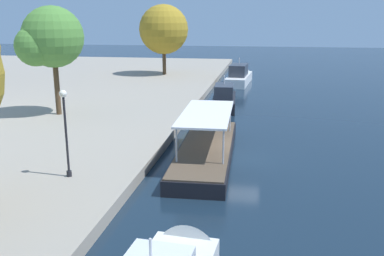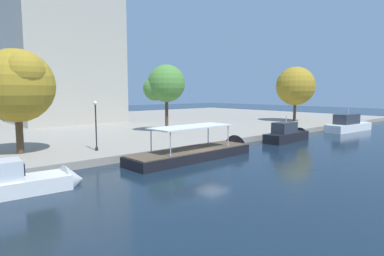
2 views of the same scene
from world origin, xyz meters
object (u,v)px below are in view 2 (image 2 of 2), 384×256
at_px(tour_boat_2, 200,154).
at_px(lamp_post, 96,121).
at_px(tree_3, 15,83).
at_px(motor_yacht_1, 11,185).
at_px(motor_yacht_4, 350,126).
at_px(motor_yacht_3, 289,135).
at_px(tree_2, 295,86).
at_px(tree_0, 164,85).

xyz_separation_m(tour_boat_2, lamp_post, (-7.12, 6.36, 3.03)).
bearing_deg(tree_3, motor_yacht_1, -106.45).
height_order(motor_yacht_4, lamp_post, lamp_post).
relative_size(motor_yacht_3, lamp_post, 1.83).
height_order(tour_boat_2, tree_2, tree_2).
distance_m(tour_boat_2, tree_0, 16.74).
relative_size(motor_yacht_4, tree_0, 1.19).
distance_m(motor_yacht_1, tree_2, 51.82).
height_order(motor_yacht_4, tree_3, tree_3).
xyz_separation_m(motor_yacht_3, tree_0, (-8.90, 13.64, 6.19)).
relative_size(motor_yacht_1, motor_yacht_3, 1.05).
bearing_deg(tour_boat_2, motor_yacht_4, -1.99).
xyz_separation_m(motor_yacht_1, motor_yacht_3, (31.09, 1.06, 0.14)).
relative_size(motor_yacht_1, tree_3, 0.97).
xyz_separation_m(lamp_post, tree_2, (41.33, 4.77, 3.65)).
distance_m(lamp_post, tree_0, 15.90).
bearing_deg(motor_yacht_1, tree_3, 78.11).
bearing_deg(tree_3, tree_2, 2.28).
xyz_separation_m(tour_boat_2, motor_yacht_3, (15.25, 0.39, 0.39)).
xyz_separation_m(motor_yacht_1, tree_0, (22.19, 14.70, 6.33)).
bearing_deg(tree_3, motor_yacht_3, -17.48).
distance_m(motor_yacht_1, tree_0, 27.36).
xyz_separation_m(motor_yacht_3, tree_2, (18.95, 10.75, 6.29)).
relative_size(motor_yacht_4, tree_2, 1.08).
relative_size(motor_yacht_3, tree_0, 0.93).
relative_size(motor_yacht_3, motor_yacht_4, 0.78).
height_order(motor_yacht_4, tree_2, tree_2).
bearing_deg(tree_0, motor_yacht_1, -146.48).
xyz_separation_m(motor_yacht_1, tree_3, (2.93, 9.93, 6.18)).
bearing_deg(tour_boat_2, tree_3, 142.67).
distance_m(lamp_post, tree_3, 7.31).
relative_size(tour_boat_2, tree_2, 1.41).
height_order(tour_boat_2, tree_3, tree_3).
bearing_deg(tree_2, tree_3, -177.72).
xyz_separation_m(motor_yacht_4, lamp_post, (-38.66, 6.53, 2.57)).
distance_m(tree_0, tree_3, 19.84).
bearing_deg(tree_0, lamp_post, -150.37).
height_order(motor_yacht_1, tree_2, tree_2).
height_order(tree_2, tree_3, tree_2).
distance_m(lamp_post, tree_2, 41.76).
bearing_deg(tree_2, motor_yacht_3, -150.45).
xyz_separation_m(motor_yacht_3, tree_3, (-28.16, 8.87, 6.04)).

